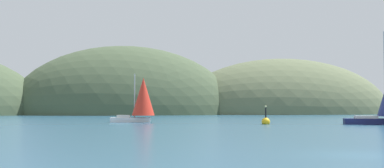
% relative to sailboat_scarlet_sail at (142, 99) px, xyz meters
% --- Properties ---
extents(ground_plane, '(360.00, 360.00, 0.00)m').
position_rel_sailboat_scarlet_sail_xyz_m(ground_plane, '(2.18, -51.28, -3.36)').
color(ground_plane, navy).
extents(headland_right, '(77.95, 44.00, 38.39)m').
position_rel_sailboat_scarlet_sail_xyz_m(headland_right, '(62.18, 83.72, -3.36)').
color(headland_right, '#5B6647').
rests_on(headland_right, ground_plane).
extents(headland_center, '(72.29, 44.00, 43.76)m').
position_rel_sailboat_scarlet_sail_xyz_m(headland_center, '(7.18, 83.72, -3.36)').
color(headland_center, '#425138').
rests_on(headland_center, ground_plane).
extents(sailboat_scarlet_sail, '(6.80, 3.88, 7.11)m').
position_rel_sailboat_scarlet_sail_xyz_m(sailboat_scarlet_sail, '(0.00, 0.00, 0.00)').
color(sailboat_scarlet_sail, white).
rests_on(sailboat_scarlet_sail, ground_plane).
extents(channel_buoy, '(1.10, 1.10, 2.64)m').
position_rel_sailboat_scarlet_sail_xyz_m(channel_buoy, '(14.20, -12.64, -2.99)').
color(channel_buoy, gold).
rests_on(channel_buoy, ground_plane).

